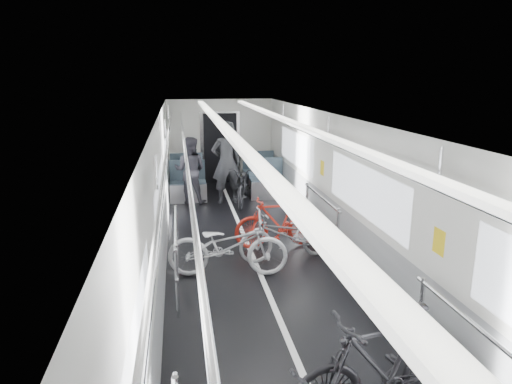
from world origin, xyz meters
TOP-DOWN VIEW (x-y plane):
  - car_shell at (0.00, 1.78)m, footprint 3.02×14.01m
  - bike_left_far at (-0.50, 0.49)m, footprint 1.93×0.90m
  - bike_right_near at (0.52, -2.84)m, footprint 1.90×0.82m
  - bike_right_mid at (0.57, 0.94)m, footprint 1.78×0.84m
  - bike_right_far at (0.53, 1.54)m, footprint 1.61×0.49m
  - bike_aisle at (0.34, 4.58)m, footprint 1.04×1.88m
  - person_standing at (-0.07, 4.68)m, footprint 0.80×0.59m
  - person_seated at (-0.94, 4.85)m, footprint 0.93×0.81m

SIDE VIEW (x-z plane):
  - bike_right_mid at x=0.57m, z-range 0.00..0.90m
  - bike_aisle at x=0.34m, z-range 0.00..0.94m
  - bike_right_far at x=0.53m, z-range 0.00..0.96m
  - bike_left_far at x=-0.50m, z-range 0.00..0.98m
  - bike_right_near at x=0.52m, z-range 0.00..1.10m
  - person_seated at x=-0.94m, z-range 0.00..1.62m
  - person_standing at x=-0.07m, z-range 0.00..2.01m
  - car_shell at x=0.00m, z-range -0.08..2.33m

